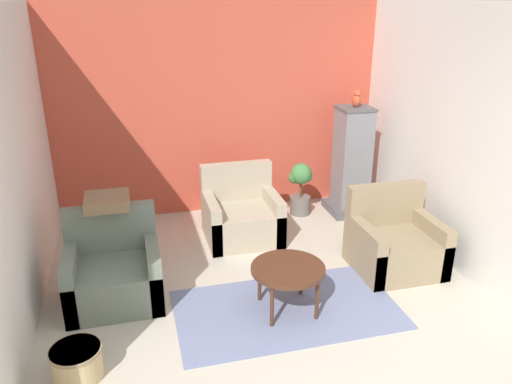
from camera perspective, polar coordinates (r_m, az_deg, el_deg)
name	(u,v)px	position (r m, az deg, el deg)	size (l,w,h in m)	color
wall_back_accent	(219,111)	(6.49, -4.24, 9.21)	(4.29, 0.06, 2.68)	#C64C38
wall_left	(14,171)	(4.68, -25.97, 2.18)	(0.06, 3.69, 2.68)	silver
wall_right	(452,137)	(5.61, 21.50, 5.82)	(0.06, 3.69, 2.68)	silver
area_rug	(287,309)	(4.76, 3.55, -13.22)	(2.05, 1.14, 0.01)	slate
coffee_table	(288,271)	(4.54, 3.67, -9.01)	(0.67, 0.67, 0.45)	#472819
armchair_left	(114,273)	(4.95, -15.92, -8.94)	(0.86, 0.77, 0.85)	slate
armchair_right	(394,244)	(5.48, 15.52, -5.76)	(0.86, 0.77, 0.85)	#8E7A5B
armchair_middle	(241,216)	(5.93, -1.67, -2.81)	(0.86, 0.77, 0.85)	tan
birdcage	(352,164)	(6.64, 10.86, 3.16)	(0.56, 0.56, 1.42)	#555559
parrot	(356,99)	(6.43, 11.39, 10.39)	(0.10, 0.19, 0.22)	#D14C2D
potted_plant	(301,186)	(6.56, 5.11, 0.70)	(0.31, 0.28, 0.70)	#66605B
wicker_basket	(77,362)	(4.20, -19.80, -17.78)	(0.39, 0.39, 0.26)	tan
throw_pillow	(107,201)	(4.92, -16.65, -1.00)	(0.41, 0.41, 0.10)	#846647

